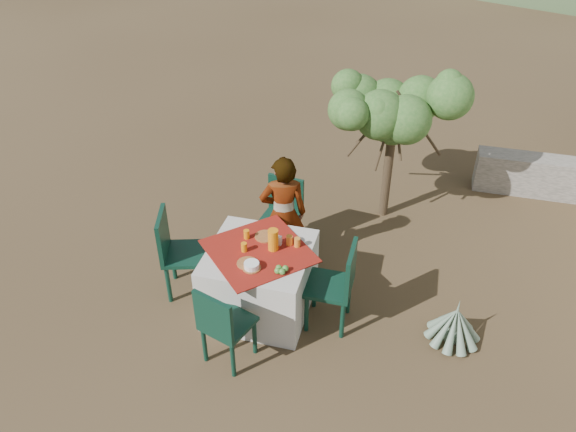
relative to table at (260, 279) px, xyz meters
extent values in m
plane|color=#3E2F1C|center=(-0.10, -0.24, -0.38)|extent=(160.00, 160.00, 0.00)
cube|color=silver|center=(0.00, 0.00, 0.00)|extent=(1.02, 1.02, 0.75)
cube|color=maroon|center=(0.00, 0.00, 0.38)|extent=(1.30, 1.30, 0.01)
cylinder|color=black|center=(-0.25, 0.81, -0.15)|extent=(0.05, 0.05, 0.46)
cylinder|color=black|center=(0.10, 0.77, -0.15)|extent=(0.05, 0.05, 0.46)
cylinder|color=black|center=(-0.21, 1.16, -0.15)|extent=(0.05, 0.05, 0.46)
cylinder|color=black|center=(0.14, 1.12, -0.15)|extent=(0.05, 0.05, 0.46)
cube|color=black|center=(-0.06, 0.97, 0.08)|extent=(0.48, 0.48, 0.04)
cube|color=black|center=(-0.03, 1.16, 0.33)|extent=(0.43, 0.10, 0.45)
cylinder|color=black|center=(0.14, -0.62, -0.16)|extent=(0.04, 0.04, 0.45)
cylinder|color=black|center=(-0.18, -0.52, -0.16)|extent=(0.04, 0.04, 0.45)
cylinder|color=black|center=(0.03, -0.95, -0.16)|extent=(0.04, 0.04, 0.45)
cylinder|color=black|center=(-0.29, -0.84, -0.16)|extent=(0.04, 0.04, 0.45)
cube|color=black|center=(-0.08, -0.73, 0.07)|extent=(0.53, 0.53, 0.04)
cube|color=black|center=(-0.14, -0.91, 0.31)|extent=(0.41, 0.17, 0.44)
cylinder|color=black|center=(-0.61, -0.06, -0.13)|extent=(0.05, 0.05, 0.49)
cylinder|color=black|center=(-0.72, 0.30, -0.13)|extent=(0.05, 0.05, 0.49)
cylinder|color=black|center=(-0.97, -0.17, -0.13)|extent=(0.05, 0.05, 0.49)
cylinder|color=black|center=(-1.08, 0.19, -0.13)|extent=(0.05, 0.05, 0.49)
cube|color=black|center=(-0.84, 0.06, 0.11)|extent=(0.58, 0.58, 0.04)
cube|color=black|center=(-1.04, 0.00, 0.38)|extent=(0.18, 0.45, 0.48)
cylinder|color=black|center=(0.55, 0.15, -0.14)|extent=(0.05, 0.05, 0.48)
cylinder|color=black|center=(0.55, -0.21, -0.14)|extent=(0.05, 0.05, 0.48)
cylinder|color=black|center=(0.91, 0.16, -0.14)|extent=(0.05, 0.05, 0.48)
cylinder|color=black|center=(0.91, -0.21, -0.14)|extent=(0.05, 0.05, 0.48)
cube|color=black|center=(0.73, -0.03, 0.10)|extent=(0.45, 0.45, 0.04)
cube|color=black|center=(0.93, -0.03, 0.36)|extent=(0.04, 0.45, 0.47)
imported|color=#8C6651|center=(0.05, 0.74, 0.34)|extent=(0.61, 0.50, 1.43)
cylinder|color=#433221|center=(1.05, 2.10, 0.28)|extent=(0.11, 0.11, 1.31)
sphere|color=#2C5D22|center=(1.05, 2.10, 0.93)|extent=(0.56, 0.56, 0.56)
sphere|color=#2C5D22|center=(1.56, 2.10, 1.08)|extent=(0.53, 0.53, 0.53)
sphere|color=#2C5D22|center=(0.58, 2.19, 1.03)|extent=(0.49, 0.49, 0.49)
sphere|color=#2C5D22|center=(1.14, 2.62, 1.12)|extent=(0.51, 0.51, 0.51)
sphere|color=#2C5D22|center=(1.10, 1.63, 0.98)|extent=(0.45, 0.45, 0.45)
sphere|color=gray|center=(1.99, 0.05, -0.34)|extent=(0.18, 0.18, 0.18)
cone|color=gray|center=(1.99, 0.05, -0.11)|extent=(0.10, 0.10, 0.52)
cone|color=gray|center=(2.10, 0.06, -0.17)|extent=(0.32, 0.13, 0.44)
cone|color=gray|center=(2.07, 0.13, -0.17)|extent=(0.27, 0.26, 0.46)
cone|color=gray|center=(2.01, 0.16, -0.17)|extent=(0.14, 0.32, 0.44)
cone|color=gray|center=(1.94, 0.15, -0.17)|extent=(0.20, 0.30, 0.45)
cone|color=gray|center=(1.88, 0.10, -0.17)|extent=(0.30, 0.21, 0.45)
cone|color=gray|center=(1.87, 0.03, -0.17)|extent=(0.32, 0.13, 0.44)
cone|color=gray|center=(1.90, -0.03, -0.17)|extent=(0.27, 0.26, 0.46)
cone|color=gray|center=(1.97, -0.07, -0.17)|extent=(0.14, 0.32, 0.44)
cone|color=gray|center=(2.04, -0.06, -0.17)|extent=(0.20, 0.30, 0.45)
cone|color=gray|center=(2.09, -0.01, -0.17)|extent=(0.30, 0.21, 0.45)
cube|color=gray|center=(3.50, 3.16, -0.10)|extent=(2.60, 0.35, 0.55)
cylinder|color=brown|center=(0.00, 0.23, 0.39)|extent=(0.22, 0.22, 0.01)
cylinder|color=brown|center=(-0.04, -0.23, 0.39)|extent=(0.21, 0.21, 0.01)
cylinder|color=orange|center=(-0.18, 0.16, 0.43)|extent=(0.06, 0.06, 0.10)
cylinder|color=orange|center=(-0.14, -0.04, 0.43)|extent=(0.06, 0.06, 0.10)
cylinder|color=orange|center=(0.13, 0.06, 0.50)|extent=(0.11, 0.11, 0.23)
cylinder|color=brown|center=(0.02, -0.28, 0.39)|extent=(0.18, 0.18, 0.01)
cylinder|color=white|center=(0.02, -0.28, 0.42)|extent=(0.15, 0.15, 0.05)
cylinder|color=orange|center=(0.27, 0.17, 0.43)|extent=(0.07, 0.07, 0.11)
cylinder|color=orange|center=(0.35, 0.17, 0.43)|extent=(0.06, 0.06, 0.10)
cube|color=white|center=(0.16, 0.15, 0.43)|extent=(0.08, 0.05, 0.10)
sphere|color=#4B9034|center=(0.28, -0.24, 0.41)|extent=(0.06, 0.06, 0.06)
sphere|color=#4B9034|center=(0.34, -0.23, 0.41)|extent=(0.06, 0.06, 0.06)
sphere|color=#4B9034|center=(0.32, -0.28, 0.41)|extent=(0.06, 0.06, 0.06)
sphere|color=#4B9034|center=(0.28, -0.28, 0.41)|extent=(0.06, 0.06, 0.06)
camera|label=1|loc=(1.41, -4.16, 3.86)|focal=35.00mm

